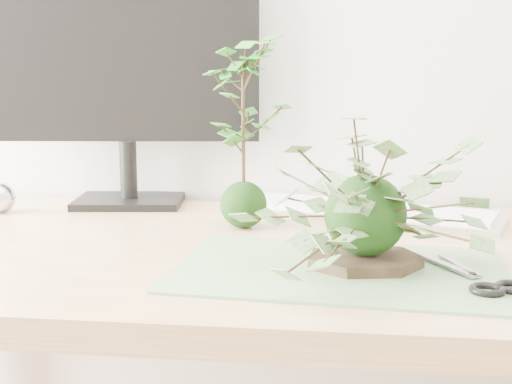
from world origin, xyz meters
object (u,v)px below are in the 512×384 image
desk (311,302)px  maple_kokedama (243,90)px  keyboard (362,211)px  monitor (127,71)px  ivy_kokedama (366,177)px

desk → maple_kokedama: bearing=136.1°
desk → keyboard: size_ratio=3.06×
desk → maple_kokedama: maple_kokedama is taller
desk → monitor: 0.60m
maple_kokedama → monitor: bearing=144.6°
desk → ivy_kokedama: size_ratio=4.02×
maple_kokedama → keyboard: size_ratio=0.64×
monitor → desk: bearing=-45.0°
ivy_kokedama → monitor: monitor is taller
desk → monitor: bearing=141.6°
monitor → maple_kokedama: bearing=-42.0°
monitor → keyboard: bearing=-14.3°
ivy_kokedama → monitor: (-0.45, 0.41, 0.14)m
ivy_kokedama → maple_kokedama: 0.32m
maple_kokedama → keyboard: bearing=30.2°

